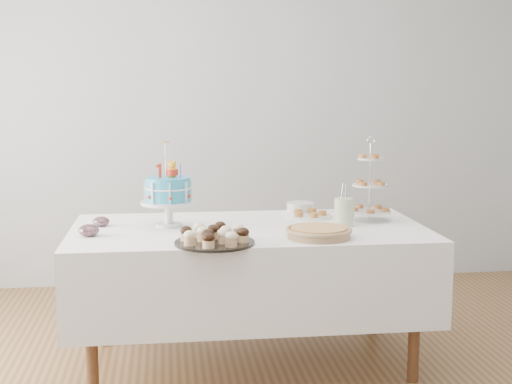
{
  "coord_description": "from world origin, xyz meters",
  "views": [
    {
      "loc": [
        -0.44,
        -3.48,
        1.53
      ],
      "look_at": [
        0.04,
        0.3,
        0.96
      ],
      "focal_mm": 50.0,
      "sensor_mm": 36.0,
      "label": 1
    }
  ],
  "objects": [
    {
      "name": "pastry_plate",
      "position": [
        0.39,
        0.55,
        0.79
      ],
      "size": [
        0.26,
        0.26,
        0.04
      ],
      "color": "silver",
      "rests_on": "table"
    },
    {
      "name": "jam_bowl_b",
      "position": [
        -0.8,
        0.43,
        0.8
      ],
      "size": [
        0.09,
        0.09,
        0.05
      ],
      "color": "silver",
      "rests_on": "table"
    },
    {
      "name": "table",
      "position": [
        0.0,
        0.3,
        0.54
      ],
      "size": [
        1.92,
        1.02,
        0.77
      ],
      "color": "white",
      "rests_on": "floor"
    },
    {
      "name": "walls",
      "position": [
        0.0,
        0.0,
        1.35
      ],
      "size": [
        5.04,
        4.04,
        2.7
      ],
      "color": "#A4A7A9",
      "rests_on": "floor"
    },
    {
      "name": "plate_stack",
      "position": [
        0.36,
        0.7,
        0.8
      ],
      "size": [
        0.16,
        0.16,
        0.06
      ],
      "color": "silver",
      "rests_on": "table"
    },
    {
      "name": "cupcake_tray",
      "position": [
        -0.21,
        -0.1,
        0.81
      ],
      "size": [
        0.39,
        0.39,
        0.09
      ],
      "color": "black",
      "rests_on": "table"
    },
    {
      "name": "pie",
      "position": [
        0.32,
        -0.02,
        0.8
      ],
      "size": [
        0.34,
        0.34,
        0.05
      ],
      "color": "tan",
      "rests_on": "table"
    },
    {
      "name": "jam_bowl_a",
      "position": [
        -0.84,
        0.17,
        0.8
      ],
      "size": [
        0.11,
        0.11,
        0.06
      ],
      "color": "silver",
      "rests_on": "table"
    },
    {
      "name": "utensil_pitcher",
      "position": [
        0.52,
        0.27,
        0.85
      ],
      "size": [
        0.11,
        0.1,
        0.23
      ],
      "rotation": [
        0.0,
        0.0,
        -0.39
      ],
      "color": "silver",
      "rests_on": "table"
    },
    {
      "name": "floor",
      "position": [
        0.0,
        0.0,
        0.0
      ],
      "size": [
        5.0,
        5.0,
        0.0
      ],
      "primitive_type": "plane",
      "color": "brown",
      "rests_on": "ground"
    },
    {
      "name": "tiered_stand",
      "position": [
        0.71,
        0.41,
        0.97
      ],
      "size": [
        0.25,
        0.25,
        0.48
      ],
      "color": "silver",
      "rests_on": "table"
    },
    {
      "name": "birthday_cake",
      "position": [
        -0.43,
        0.37,
        0.9
      ],
      "size": [
        0.3,
        0.3,
        0.47
      ],
      "rotation": [
        0.0,
        0.0,
        0.06
      ],
      "color": "silver",
      "rests_on": "table"
    }
  ]
}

